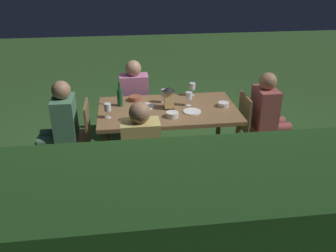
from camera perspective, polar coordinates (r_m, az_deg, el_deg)
ground_plane at (r=4.59m, az=0.00°, el=-5.97°), size 16.00×16.00×0.00m
dining_table at (r=4.26m, az=0.00°, el=2.05°), size 1.63×0.95×0.76m
chair_side_left_b at (r=5.12m, az=-5.32°, el=3.51°), size 0.42×0.40×0.87m
person_in_pink at (r=4.88m, az=-5.29°, el=4.31°), size 0.38×0.47×1.15m
chair_side_right_a at (r=3.67m, az=7.46°, el=-6.15°), size 0.42×0.40×0.87m
chair_head_far at (r=4.36m, az=-13.97°, el=-1.29°), size 0.40×0.42×0.87m
person_in_green at (r=4.33m, az=-16.75°, el=0.37°), size 0.48×0.38×1.15m
chair_side_right_b at (r=3.57m, az=-4.09°, el=-6.98°), size 0.42×0.40×0.87m
person_in_mustard at (r=3.66m, az=-4.35°, el=-3.33°), size 0.38×0.47×1.15m
chair_head_near at (r=4.60m, az=13.24°, el=0.23°), size 0.40×0.42×0.87m
person_in_rust at (r=4.61m, az=15.72°, el=2.07°), size 0.48×0.38×1.15m
lantern_centerpiece at (r=4.20m, az=0.12°, el=4.70°), size 0.15×0.15×0.27m
green_bottle_on_table at (r=4.32m, az=-7.63°, el=4.55°), size 0.07×0.07×0.29m
wine_glass_a at (r=4.01m, az=-9.54°, el=2.83°), size 0.08×0.08×0.17m
wine_glass_b at (r=4.61m, az=3.88°, el=6.21°), size 0.08×0.08×0.17m
wine_glass_c at (r=4.30m, az=3.31°, el=4.72°), size 0.08×0.08×0.17m
wine_glass_d at (r=3.89m, az=-5.32°, el=2.36°), size 0.08×0.08×0.17m
wine_glass_e at (r=4.38m, az=-0.58°, el=5.17°), size 0.08×0.08×0.17m
plate_a at (r=4.15m, az=3.82°, el=2.29°), size 0.20×0.20×0.01m
plate_b at (r=4.29m, az=-3.67°, el=3.11°), size 0.23×0.23×0.01m
bowl_olives at (r=4.49m, az=-5.25°, el=4.40°), size 0.15×0.15×0.06m
bowl_bread at (r=4.01m, az=0.68°, el=1.84°), size 0.14×0.14×0.06m
bowl_salad at (r=4.34m, az=8.77°, el=3.42°), size 0.13×0.13×0.05m
side_table at (r=3.29m, az=-23.08°, el=-14.04°), size 0.49×0.49×0.64m
ice_bucket at (r=3.10m, az=-24.09°, el=-9.48°), size 0.26×0.26×0.34m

